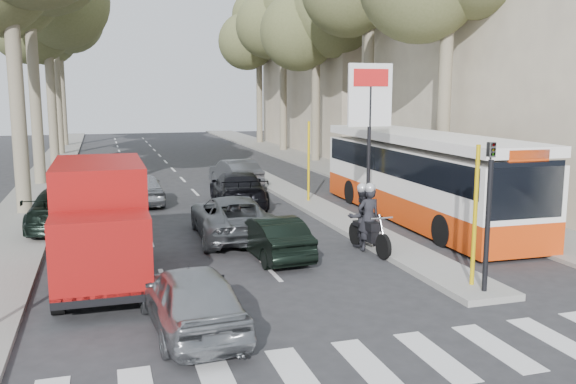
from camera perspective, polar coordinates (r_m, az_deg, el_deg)
name	(u,v)px	position (r m, az deg, el deg)	size (l,w,h in m)	color
ground	(329,291)	(14.78, 3.88, -9.20)	(120.00, 120.00, 0.00)	#28282B
sidewalk_right	(316,163)	(40.72, 2.64, 2.77)	(3.20, 70.00, 0.12)	gray
median_left	(54,166)	(41.45, -21.05, 2.27)	(2.40, 64.00, 0.12)	gray
traffic_island	(308,202)	(25.88, 1.92, -0.95)	(1.50, 26.00, 0.16)	gray
building_near	(546,1)	(32.71, 23.02, 16.17)	(11.00, 18.00, 18.00)	beige
building_far	(359,51)	(51.48, 6.67, 12.93)	(11.00, 20.00, 16.00)	#B7A88E
billboard	(369,123)	(19.92, 7.63, 6.40)	(1.50, 12.10, 5.60)	yellow
traffic_light_island	(489,191)	(14.41, 18.33, 0.06)	(0.16, 0.41, 3.60)	black
tree_l_c	(48,4)	(41.63, -21.55, 16.06)	(7.40, 7.20, 13.71)	#6B604C
tree_l_e	(60,21)	(57.59, -20.58, 14.75)	(7.40, 7.20, 14.49)	#6B604C
tree_r_c	(318,16)	(41.94, 2.78, 16.14)	(7.40, 7.20, 13.32)	#6B604C
tree_r_d	(284,10)	(49.69, -0.36, 16.68)	(7.40, 7.20, 14.88)	#6B604C
tree_r_e	(260,29)	(57.29, -2.64, 14.99)	(7.40, 7.20, 14.10)	#6B604C
silver_hatchback	(191,298)	(12.32, -9.05, -9.75)	(1.62, 4.03, 1.37)	gray
dark_hatchback	(272,237)	(17.47, -1.50, -4.20)	(1.29, 3.69, 1.22)	black
queue_car_a	(232,217)	(19.89, -5.27, -2.32)	(2.30, 4.99, 1.39)	#4D5155
queue_car_b	(238,189)	(25.21, -4.71, 0.28)	(2.09, 5.14, 1.49)	black
queue_car_c	(142,188)	(26.43, -13.51, 0.33)	(1.61, 4.00, 1.36)	gray
queue_car_d	(235,173)	(30.47, -4.95, 1.76)	(1.50, 4.29, 1.41)	#45484C
queue_car_e	(67,207)	(22.46, -19.99, -1.34)	(2.11, 5.20, 1.51)	black
red_truck	(100,220)	(15.70, -17.14, -2.55)	(2.14, 5.58, 2.97)	black
city_bus	(420,174)	(23.09, 12.26, 1.68)	(2.98, 12.37, 3.24)	red
motorcycle	(365,219)	(18.34, 7.24, -2.54)	(0.91, 2.45, 2.08)	black
pedestrian_near	(433,176)	(27.35, 13.41, 1.50)	(1.14, 0.56, 1.94)	#42334D
pedestrian_far	(406,172)	(28.85, 11.00, 1.81)	(1.15, 0.51, 1.78)	brown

